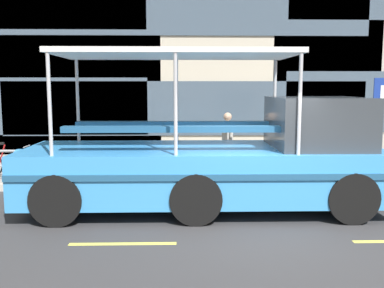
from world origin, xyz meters
TOP-DOWN VIEW (x-y plane):
  - ground_plane at (0.00, 0.00)m, footprint 120.00×120.00m
  - sidewalk at (0.00, 5.60)m, footprint 32.00×4.80m
  - curb_edge at (0.00, 3.11)m, footprint 32.00×0.18m
  - lane_centreline at (-0.00, -0.76)m, footprint 25.80×0.12m
  - curb_guardrail at (-0.71, 3.45)m, footprint 11.59×0.09m
  - parking_sign at (4.17, 4.09)m, footprint 0.60×0.12m
  - leaned_bicycle at (-6.06, 3.89)m, footprint 1.74×0.46m
  - duck_tour_boat at (-0.41, 1.40)m, footprint 9.39×2.58m
  - pedestrian_near_bow at (1.92, 5.00)m, footprint 0.30×0.41m
  - pedestrian_mid_left at (-0.09, 4.53)m, footprint 0.29×0.46m

SIDE VIEW (x-z plane):
  - ground_plane at x=0.00m, z-range 0.00..0.00m
  - lane_centreline at x=0.00m, z-range 0.00..0.01m
  - sidewalk at x=0.00m, z-range 0.00..0.18m
  - curb_edge at x=0.00m, z-range 0.00..0.18m
  - leaned_bicycle at x=-6.06m, z-range 0.08..1.04m
  - curb_guardrail at x=-0.71m, z-range 0.32..1.14m
  - duck_tour_boat at x=-0.41m, z-range -0.62..2.72m
  - pedestrian_near_bow at x=1.92m, z-range 0.35..1.95m
  - pedestrian_mid_left at x=-0.09m, z-range 0.36..2.07m
  - parking_sign at x=4.17m, z-range 0.66..3.34m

